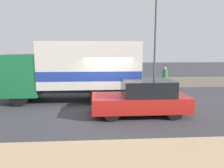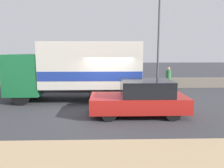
# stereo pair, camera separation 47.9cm
# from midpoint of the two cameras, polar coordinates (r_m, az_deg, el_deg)

# --- Properties ---
(ground_plane) EXTENTS (80.00, 80.00, 0.00)m
(ground_plane) POSITION_cam_midpoint_polar(r_m,az_deg,el_deg) (10.59, -1.83, -6.88)
(ground_plane) COLOR #38383D
(stone_wall_backdrop) EXTENTS (60.00, 0.35, 0.74)m
(stone_wall_backdrop) POSITION_cam_midpoint_polar(r_m,az_deg,el_deg) (16.68, -2.70, 0.24)
(stone_wall_backdrop) COLOR gray
(stone_wall_backdrop) RESTS_ON ground_plane
(street_lamp) EXTENTS (0.56, 0.28, 8.22)m
(street_lamp) POSITION_cam_midpoint_polar(r_m,az_deg,el_deg) (15.96, 10.46, 15.21)
(street_lamp) COLOR #4C4C51
(street_lamp) RESTS_ON ground_plane
(box_truck) EXTENTS (7.31, 2.56, 3.31)m
(box_truck) POSITION_cam_midpoint_polar(r_m,az_deg,el_deg) (12.50, -10.02, 3.86)
(box_truck) COLOR #196B38
(box_truck) RESTS_ON ground_plane
(car_hatchback) EXTENTS (4.21, 1.89, 1.57)m
(car_hatchback) POSITION_cam_midpoint_polar(r_m,az_deg,el_deg) (9.76, 6.47, -3.65)
(car_hatchback) COLOR #B21E19
(car_hatchback) RESTS_ON ground_plane
(pedestrian) EXTENTS (0.36, 0.36, 1.67)m
(pedestrian) POSITION_cam_midpoint_polar(r_m,az_deg,el_deg) (16.18, 12.79, 1.52)
(pedestrian) COLOR #473828
(pedestrian) RESTS_ON ground_plane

